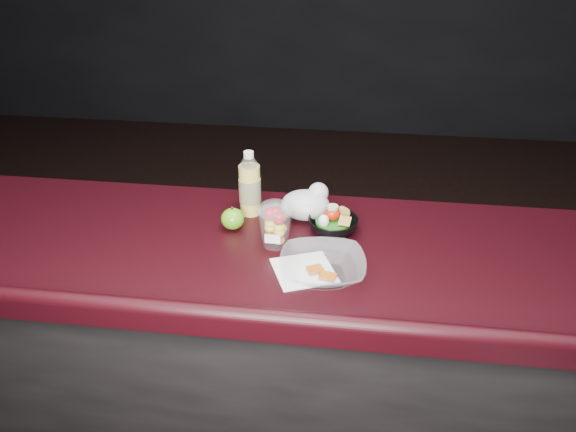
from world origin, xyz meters
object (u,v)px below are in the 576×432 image
object	(u,v)px
green_apple	(233,219)
takeout_bowl	(323,267)
snack_bowl	(333,224)
lemonade_bottle	(250,188)
fruit_cup	(275,223)

from	to	relation	value
green_apple	takeout_bowl	size ratio (longest dim) A/B	0.29
green_apple	snack_bowl	size ratio (longest dim) A/B	0.49
lemonade_bottle	takeout_bowl	distance (m)	0.43
lemonade_bottle	fruit_cup	bearing A→B (deg)	-59.22
fruit_cup	takeout_bowl	distance (m)	0.21
snack_bowl	takeout_bowl	xyz separation A→B (m)	(-0.01, -0.24, -0.00)
lemonade_bottle	green_apple	xyz separation A→B (m)	(-0.04, -0.11, -0.06)
fruit_cup	takeout_bowl	xyz separation A→B (m)	(0.15, -0.14, -0.05)
lemonade_bottle	fruit_cup	xyz separation A→B (m)	(0.11, -0.19, -0.02)
fruit_cup	snack_bowl	size ratio (longest dim) A/B	0.95
fruit_cup	takeout_bowl	world-z (taller)	fruit_cup
fruit_cup	green_apple	bearing A→B (deg)	151.71
fruit_cup	green_apple	xyz separation A→B (m)	(-0.15, 0.08, -0.04)
fruit_cup	green_apple	size ratio (longest dim) A/B	1.92
lemonade_bottle	takeout_bowl	size ratio (longest dim) A/B	0.84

